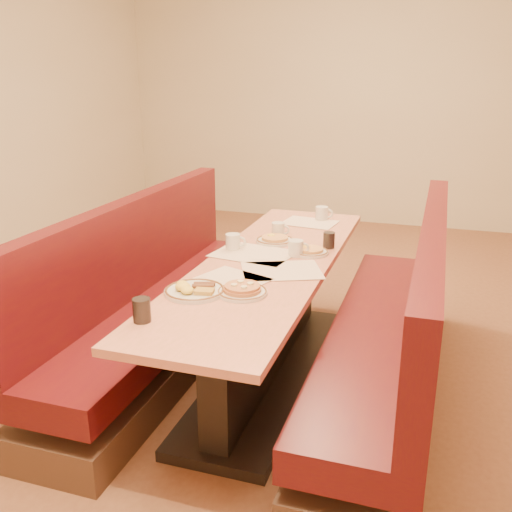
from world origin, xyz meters
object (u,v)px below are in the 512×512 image
(booth_left, at_px, (157,308))
(coffee_mug_c, at_px, (322,213))
(coffee_mug_a, at_px, (296,248))
(coffee_mug_b, at_px, (233,241))
(booth_right, at_px, (393,340))
(diner_table, at_px, (268,321))
(coffee_mug_d, at_px, (279,229))
(eggs_plate, at_px, (194,290))
(soda_tumbler_mid, at_px, (329,240))
(pancake_plate, at_px, (242,290))
(soda_tumbler_near, at_px, (142,310))

(booth_left, bearing_deg, coffee_mug_c, 51.22)
(coffee_mug_a, height_order, coffee_mug_b, coffee_mug_b)
(coffee_mug_c, bearing_deg, booth_right, -67.75)
(diner_table, bearing_deg, coffee_mug_a, 48.23)
(coffee_mug_d, bearing_deg, eggs_plate, -96.83)
(booth_left, distance_m, eggs_plate, 0.89)
(coffee_mug_a, relative_size, soda_tumbler_mid, 1.24)
(pancake_plate, bearing_deg, booth_right, 36.77)
(coffee_mug_b, bearing_deg, coffee_mug_a, -14.43)
(diner_table, bearing_deg, coffee_mug_c, 84.53)
(eggs_plate, relative_size, coffee_mug_a, 2.41)
(booth_right, bearing_deg, eggs_plate, -147.60)
(booth_right, distance_m, coffee_mug_d, 1.06)
(pancake_plate, relative_size, soda_tumbler_mid, 2.49)
(coffee_mug_c, bearing_deg, eggs_plate, -109.66)
(booth_left, height_order, coffee_mug_c, booth_left)
(diner_table, bearing_deg, soda_tumbler_near, -106.18)
(coffee_mug_b, height_order, soda_tumbler_mid, soda_tumbler_mid)
(coffee_mug_c, relative_size, coffee_mug_d, 1.07)
(soda_tumbler_near, bearing_deg, booth_left, 115.12)
(eggs_plate, height_order, coffee_mug_c, coffee_mug_c)
(coffee_mug_c, height_order, coffee_mug_d, coffee_mug_c)
(booth_right, xyz_separation_m, eggs_plate, (-0.93, -0.59, 0.41))
(eggs_plate, distance_m, soda_tumbler_near, 0.38)
(diner_table, height_order, coffee_mug_c, coffee_mug_c)
(coffee_mug_a, xyz_separation_m, coffee_mug_d, (-0.21, 0.37, -0.00))
(soda_tumbler_mid, bearing_deg, coffee_mug_d, 157.02)
(diner_table, height_order, soda_tumbler_mid, soda_tumbler_mid)
(booth_left, xyz_separation_m, coffee_mug_b, (0.46, 0.15, 0.44))
(soda_tumbler_near, xyz_separation_m, soda_tumbler_mid, (0.56, 1.33, -0.00))
(soda_tumbler_near, bearing_deg, diner_table, 73.82)
(coffee_mug_a, relative_size, coffee_mug_d, 1.02)
(soda_tumbler_near, bearing_deg, booth_right, 43.62)
(coffee_mug_c, distance_m, soda_tumbler_mid, 0.70)
(coffee_mug_d, bearing_deg, booth_left, -142.19)
(coffee_mug_c, height_order, soda_tumbler_mid, soda_tumbler_mid)
(coffee_mug_a, bearing_deg, coffee_mug_d, 103.16)
(pancake_plate, height_order, coffee_mug_c, coffee_mug_c)
(booth_right, bearing_deg, soda_tumbler_near, -136.38)
(eggs_plate, distance_m, soda_tumbler_mid, 1.07)
(coffee_mug_b, xyz_separation_m, soda_tumbler_near, (-0.01, -1.12, 0.00))
(coffee_mug_b, xyz_separation_m, soda_tumbler_mid, (0.55, 0.21, -0.00))
(diner_table, relative_size, coffee_mug_d, 20.59)
(diner_table, xyz_separation_m, coffee_mug_b, (-0.27, 0.15, 0.43))
(eggs_plate, relative_size, soda_tumbler_mid, 2.99)
(coffee_mug_c, relative_size, soda_tumbler_near, 1.20)
(booth_right, distance_m, coffee_mug_a, 0.76)
(coffee_mug_a, distance_m, coffee_mug_b, 0.40)
(booth_right, bearing_deg, pancake_plate, -143.23)
(diner_table, height_order, eggs_plate, eggs_plate)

